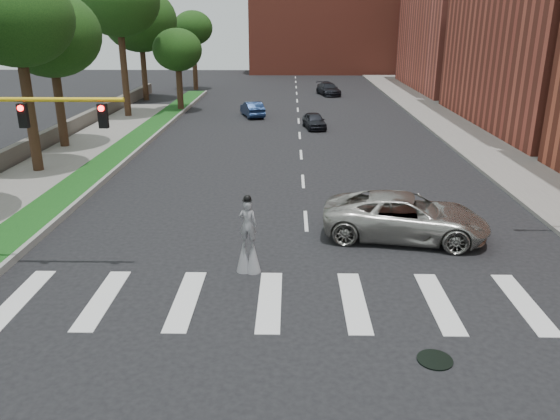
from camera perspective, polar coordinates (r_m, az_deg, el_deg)
The scene contains 20 objects.
ground_plane at distance 16.04m, azimuth 3.46°, elevation -11.22°, with size 160.00×160.00×0.00m, color black.
grass_median at distance 36.38m, azimuth -16.31°, elevation 5.85°, with size 2.00×60.00×0.25m, color #124114.
median_curb at distance 36.08m, azimuth -14.71°, elevation 5.91°, with size 0.20×60.00×0.28m, color gray.
sidewalk_right at distance 41.76m, azimuth 19.65°, elevation 7.12°, with size 5.00×90.00×0.18m, color slate.
stone_wall at distance 40.06m, azimuth -23.13°, elevation 6.89°, with size 0.50×56.00×1.10m, color #544F48.
manhole at distance 14.79m, azimuth 15.88°, elevation -14.83°, with size 0.90×0.90×0.04m, color black.
building_far at distance 71.51m, azimuth 20.87°, elevation 19.69°, with size 16.00×22.00×20.00m, color #BD5545.
building_backdrop at distance 92.04m, azimuth 5.60°, elevation 19.82°, with size 26.00×14.00×18.00m, color #9A4130.
traffic_signal at distance 19.51m, azimuth -26.84°, elevation 5.45°, with size 5.30×0.23×6.20m.
stilt_performer at distance 18.34m, azimuth -3.34°, elevation -3.47°, with size 0.84×0.57×2.74m.
suv_crossing at distance 21.77m, azimuth 12.97°, elevation -0.66°, with size 2.92×6.33×1.76m, color #A7A59E.
car_near at distance 43.25m, azimuth 3.60°, elevation 9.30°, with size 1.45×3.60×1.23m, color black.
car_mid at distance 48.60m, azimuth -2.90°, elevation 10.49°, with size 1.41×4.04×1.33m, color #16274D.
car_far at distance 62.87m, azimuth 5.08°, elevation 12.47°, with size 1.89×4.64×1.35m, color black.
tree_2 at distance 32.39m, azimuth -25.88°, elevation 17.53°, with size 5.82×5.82×10.67m.
tree_3 at distance 38.33m, azimuth -22.87°, elevation 16.51°, with size 6.20×6.20×9.87m.
tree_4 at distance 49.26m, azimuth -16.58°, elevation 20.20°, with size 6.78×6.78×12.43m.
tree_5 at distance 60.02m, azimuth -14.42°, elevation 18.63°, with size 7.40×7.40×11.14m.
tree_6 at distance 51.68m, azimuth -10.67°, elevation 16.07°, with size 4.41×4.41×7.39m.
tree_7 at distance 68.00m, azimuth -9.09°, elevation 18.21°, with size 4.62×4.62×9.09m.
Camera 1 is at (-0.68, -13.79, 8.15)m, focal length 35.00 mm.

